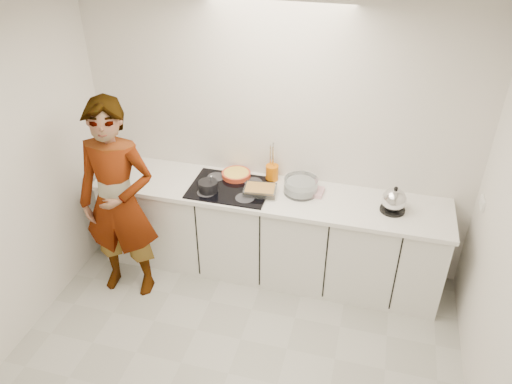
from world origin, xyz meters
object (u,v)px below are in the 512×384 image
(hob, at_px, (230,188))
(cook, at_px, (118,203))
(utensil_crock, at_px, (272,173))
(mixing_bowl, at_px, (301,187))
(saucepan, at_px, (208,186))
(baking_dish, at_px, (260,190))
(kettle, at_px, (394,201))
(tart_dish, at_px, (236,174))

(hob, distance_m, cook, 0.99)
(utensil_crock, bearing_deg, mixing_bowl, -27.58)
(mixing_bowl, relative_size, utensil_crock, 2.69)
(hob, bearing_deg, saucepan, -146.24)
(baking_dish, distance_m, utensil_crock, 0.28)
(baking_dish, height_order, kettle, kettle)
(hob, height_order, tart_dish, tart_dish)
(hob, height_order, kettle, kettle)
(baking_dish, bearing_deg, mixing_bowl, 18.32)
(hob, xyz_separation_m, mixing_bowl, (0.63, 0.09, 0.06))
(mixing_bowl, distance_m, cook, 1.60)
(tart_dish, bearing_deg, baking_dish, -36.94)
(saucepan, distance_m, baking_dish, 0.47)
(baking_dish, distance_m, kettle, 1.16)
(saucepan, bearing_deg, tart_dish, 61.25)
(baking_dish, relative_size, cook, 0.16)
(hob, relative_size, cook, 0.38)
(saucepan, xyz_separation_m, kettle, (1.61, 0.13, 0.04))
(mixing_bowl, xyz_separation_m, kettle, (0.81, -0.08, 0.04))
(tart_dish, distance_m, utensil_crock, 0.34)
(hob, relative_size, baking_dish, 2.33)
(saucepan, relative_size, mixing_bowl, 0.56)
(tart_dish, relative_size, kettle, 1.37)
(utensil_crock, bearing_deg, saucepan, -144.01)
(tart_dish, xyz_separation_m, utensil_crock, (0.33, 0.06, 0.04))
(kettle, distance_m, utensil_crock, 1.14)
(cook, bearing_deg, mixing_bowl, 17.67)
(mixing_bowl, distance_m, utensil_crock, 0.34)
(hob, height_order, utensil_crock, utensil_crock)
(baking_dish, distance_m, cook, 1.24)
(kettle, bearing_deg, baking_dish, -178.36)
(saucepan, height_order, utensil_crock, saucepan)
(saucepan, bearing_deg, kettle, 4.45)
(mixing_bowl, bearing_deg, tart_dish, 170.86)
(hob, distance_m, baking_dish, 0.29)
(baking_dish, relative_size, utensil_crock, 2.08)
(tart_dish, relative_size, mixing_bowl, 0.87)
(mixing_bowl, distance_m, kettle, 0.81)
(cook, bearing_deg, saucepan, 26.14)
(hob, relative_size, tart_dish, 2.06)
(tart_dish, xyz_separation_m, saucepan, (-0.17, -0.31, 0.02))
(mixing_bowl, bearing_deg, kettle, -5.75)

